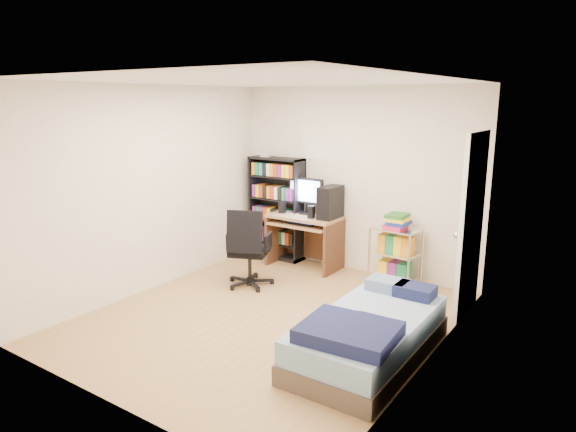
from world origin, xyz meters
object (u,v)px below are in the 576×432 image
Objects in this scene: media_shelf at (276,207)px; office_chair at (249,262)px; bed at (369,335)px; computer_desk at (313,220)px.

media_shelf reaches higher than office_chair.
bed is (2.06, -0.85, -0.10)m from office_chair.
office_chair is at bearing -103.28° from computer_desk.
office_chair reaches higher than bed.
media_shelf is 0.70m from computer_desk.
office_chair is 0.56× the size of bed.
computer_desk is (0.68, -0.09, -0.09)m from media_shelf.
media_shelf is at bearing 86.76° from office_chair.
computer_desk is 1.24× the size of office_chair.
bed is at bearing -45.01° from office_chair.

